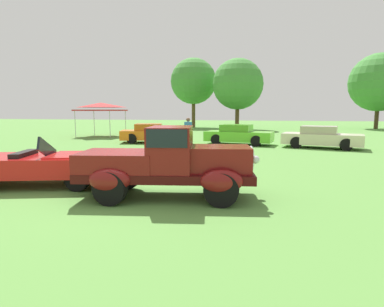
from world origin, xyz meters
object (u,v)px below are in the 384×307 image
object	(u,v)px
show_car_orange	(151,133)
show_car_lime	(238,135)
neighbor_convertible	(43,165)
spectator_between_cars	(188,132)
feature_pickup_truck	(168,162)
canopy_tent_left_field	(101,106)
show_car_cream	(321,137)

from	to	relation	value
show_car_orange	show_car_lime	bearing A→B (deg)	-0.13
neighbor_convertible	show_car_orange	distance (m)	11.90
show_car_lime	spectator_between_cars	distance (m)	3.71
show_car_orange	spectator_between_cars	size ratio (longest dim) A/B	2.45
feature_pickup_truck	spectator_between_cars	xyz separation A→B (m)	(-1.64, 9.72, 0.05)
canopy_tent_left_field	show_car_lime	bearing A→B (deg)	-19.67
show_car_cream	spectator_between_cars	bearing A→B (deg)	-166.97
feature_pickup_truck	neighbor_convertible	xyz separation A→B (m)	(-3.76, 0.51, -0.28)
neighbor_convertible	spectator_between_cars	size ratio (longest dim) A/B	2.60
feature_pickup_truck	spectator_between_cars	size ratio (longest dim) A/B	2.55
feature_pickup_truck	show_car_lime	world-z (taller)	feature_pickup_truck
neighbor_convertible	show_car_cream	xyz separation A→B (m)	(9.34, 10.89, 0.02)
spectator_between_cars	show_car_cream	bearing A→B (deg)	13.03
show_car_lime	spectator_between_cars	world-z (taller)	spectator_between_cars
spectator_between_cars	feature_pickup_truck	bearing A→B (deg)	-80.42
spectator_between_cars	canopy_tent_left_field	bearing A→B (deg)	142.48
neighbor_convertible	canopy_tent_left_field	xyz separation A→B (m)	(-6.55, 15.87, 1.85)
show_car_orange	show_car_lime	xyz separation A→B (m)	(5.68, -0.01, 0.00)
neighbor_convertible	show_car_cream	bearing A→B (deg)	49.37
show_car_cream	canopy_tent_left_field	world-z (taller)	canopy_tent_left_field
show_car_cream	feature_pickup_truck	bearing A→B (deg)	-116.10
neighbor_convertible	show_car_orange	size ratio (longest dim) A/B	1.06
neighbor_convertible	show_car_cream	world-z (taller)	neighbor_convertible
neighbor_convertible	canopy_tent_left_field	size ratio (longest dim) A/B	1.36
neighbor_convertible	show_car_lime	size ratio (longest dim) A/B	1.02
show_car_orange	show_car_lime	distance (m)	5.68
show_car_cream	canopy_tent_left_field	xyz separation A→B (m)	(-15.89, 4.99, 1.82)
feature_pickup_truck	show_car_cream	size ratio (longest dim) A/B	0.96
show_car_orange	spectator_between_cars	xyz separation A→B (m)	(3.10, -2.65, 0.32)
show_car_orange	show_car_cream	xyz separation A→B (m)	(10.32, -0.98, 0.00)
show_car_orange	canopy_tent_left_field	size ratio (longest dim) A/B	1.28
show_car_lime	show_car_cream	world-z (taller)	same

